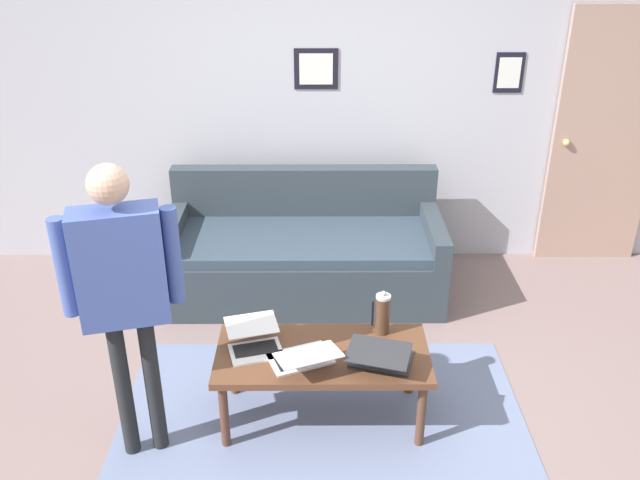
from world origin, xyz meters
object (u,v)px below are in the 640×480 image
(coffee_table, at_px, (323,360))
(laptop_center, at_px, (380,357))
(laptop_right, at_px, (254,342))
(french_press, at_px, (382,314))
(person_standing, at_px, (122,281))
(interior_door, at_px, (604,140))
(couch, at_px, (304,254))
(laptop_left, at_px, (303,357))

(coffee_table, bearing_deg, laptop_center, 161.31)
(laptop_right, relative_size, french_press, 1.38)
(laptop_right, distance_m, person_standing, 0.86)
(coffee_table, height_order, person_standing, person_standing)
(interior_door, relative_size, couch, 1.00)
(couch, xyz_separation_m, person_standing, (0.84, 1.71, 0.75))
(person_standing, bearing_deg, laptop_right, -154.36)
(french_press, xyz_separation_m, person_standing, (1.31, 0.44, 0.47))
(couch, bearing_deg, person_standing, 63.86)
(french_press, bearing_deg, laptop_right, 12.18)
(coffee_table, xyz_separation_m, laptop_center, (-0.31, 0.10, 0.10))
(coffee_table, distance_m, person_standing, 1.19)
(interior_door, height_order, person_standing, interior_door)
(interior_door, bearing_deg, person_standing, 35.08)
(laptop_right, height_order, french_press, french_press)
(interior_door, distance_m, laptop_right, 3.31)
(laptop_center, bearing_deg, coffee_table, -18.69)
(interior_door, relative_size, laptop_right, 5.42)
(coffee_table, distance_m, laptop_left, 0.18)
(interior_door, relative_size, coffee_table, 1.73)
(coffee_table, relative_size, french_press, 4.31)
(laptop_right, xyz_separation_m, person_standing, (0.59, 0.28, 0.56))
(laptop_center, bearing_deg, laptop_right, -11.85)
(coffee_table, distance_m, laptop_right, 0.39)
(interior_door, xyz_separation_m, couch, (2.36, 0.54, -0.72))
(laptop_center, distance_m, person_standing, 1.40)
(person_standing, bearing_deg, couch, -116.14)
(laptop_center, distance_m, laptop_right, 0.70)
(coffee_table, bearing_deg, interior_door, -138.08)
(couch, height_order, person_standing, person_standing)
(coffee_table, height_order, laptop_right, laptop_right)
(couch, bearing_deg, interior_door, -167.12)
(interior_door, bearing_deg, french_press, 43.78)
(coffee_table, xyz_separation_m, laptop_left, (0.11, 0.11, 0.10))
(laptop_center, xyz_separation_m, laptop_right, (0.69, -0.14, -0.00))
(laptop_left, distance_m, laptop_center, 0.42)
(french_press, distance_m, person_standing, 1.46)
(couch, distance_m, laptop_right, 1.46)
(coffee_table, relative_size, person_standing, 0.72)
(person_standing, bearing_deg, french_press, -161.52)
(laptop_right, bearing_deg, laptop_center, 168.15)
(laptop_center, xyz_separation_m, french_press, (-0.03, -0.30, 0.08))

